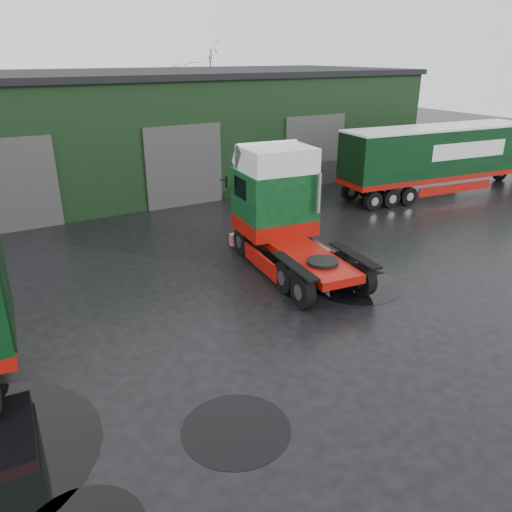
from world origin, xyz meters
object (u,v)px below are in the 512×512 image
Objects in this scene: hero_tractor at (299,216)px; lorry_right at (435,161)px; wash_bucket at (305,231)px; tree_back_b at (198,99)px; warehouse at (143,128)px.

hero_tractor is 13.17m from lorry_right.
wash_bucket is 23.59m from tree_back_b.
wash_bucket is 0.04× the size of tree_back_b.
tree_back_b reaches higher than lorry_right.
warehouse is at bearing 101.88° from wash_bucket.
warehouse is 13.32m from wash_bucket.
warehouse is 15.92m from hero_tractor.
lorry_right is 50.98× the size of wash_bucket.
warehouse is 116.78× the size of wash_bucket.
tree_back_b is at bearing -162.44° from lorry_right.
hero_tractor reaches higher than wash_bucket.
tree_back_b is at bearing 76.79° from wash_bucket.
tree_back_b reaches higher than warehouse.
wash_bucket is (-9.65, -1.70, -1.73)m from lorry_right.
hero_tractor is 27.12m from tree_back_b.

